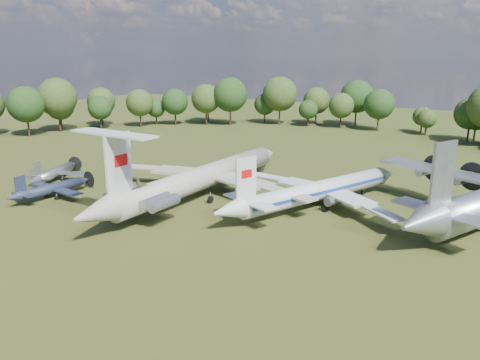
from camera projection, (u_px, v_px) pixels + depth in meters
The scene contains 6 objects.
ground at pixel (202, 201), 74.10m from camera, with size 300.00×300.00×0.00m, color #284416.
il62_airliner at pixel (202, 182), 75.42m from camera, with size 40.15×52.19×5.12m, color #B4B4AF, non-canonical shape.
tu104_jet at pixel (319, 194), 70.69m from camera, with size 30.32×40.43×4.04m, color white, non-canonical shape.
small_prop_west at pixel (52, 191), 75.32m from camera, with size 11.84×16.15×2.37m, color #151C31, non-canonical shape.
small_prop_northwest at pixel (55, 174), 85.39m from camera, with size 11.91×16.24×2.38m, color #9FA2A7, non-canonical shape.
person_on_il62 at pixel (138, 181), 62.86m from camera, with size 0.61×0.40×1.68m, color #977B4D.
Camera 1 is at (41.56, -57.43, 22.62)m, focal length 35.00 mm.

